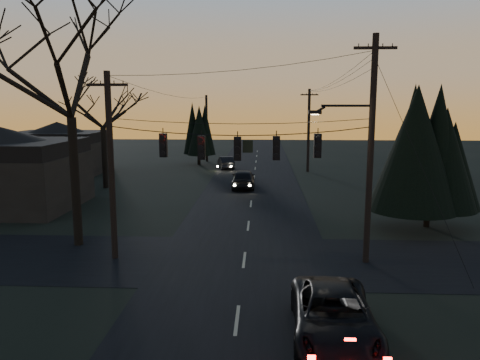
{
  "coord_description": "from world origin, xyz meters",
  "views": [
    {
      "loc": [
        0.81,
        -10.5,
        7.14
      ],
      "look_at": [
        -0.16,
        9.26,
        3.85
      ],
      "focal_mm": 35.0,
      "sensor_mm": 36.0,
      "label": 1
    }
  ],
  "objects_px": {
    "utility_pole_right": "(366,262)",
    "sedan_oncoming_b": "(226,163)",
    "bare_tree_left": "(68,63)",
    "utility_pole_far_r": "(308,172)",
    "sedan_oncoming_a": "(243,179)",
    "evergreen_right": "(431,151)",
    "utility_pole_left": "(115,258)",
    "utility_pole_far_l": "(207,161)",
    "suv_near": "(333,316)"
  },
  "relations": [
    {
      "from": "evergreen_right",
      "to": "utility_pole_far_l",
      "type": "bearing_deg",
      "value": 118.92
    },
    {
      "from": "utility_pole_left",
      "to": "utility_pole_far_r",
      "type": "height_order",
      "value": "same"
    },
    {
      "from": "utility_pole_right",
      "to": "utility_pole_far_r",
      "type": "bearing_deg",
      "value": 90.0
    },
    {
      "from": "utility_pole_left",
      "to": "utility_pole_far_l",
      "type": "distance_m",
      "value": 36.0
    },
    {
      "from": "sedan_oncoming_b",
      "to": "utility_pole_far_l",
      "type": "bearing_deg",
      "value": -77.8
    },
    {
      "from": "sedan_oncoming_a",
      "to": "sedan_oncoming_b",
      "type": "distance_m",
      "value": 11.84
    },
    {
      "from": "bare_tree_left",
      "to": "suv_near",
      "type": "relative_size",
      "value": 2.41
    },
    {
      "from": "utility_pole_far_r",
      "to": "sedan_oncoming_a",
      "type": "distance_m",
      "value": 11.64
    },
    {
      "from": "utility_pole_right",
      "to": "bare_tree_left",
      "type": "relative_size",
      "value": 0.78
    },
    {
      "from": "utility_pole_far_r",
      "to": "suv_near",
      "type": "relative_size",
      "value": 1.59
    },
    {
      "from": "utility_pole_far_l",
      "to": "suv_near",
      "type": "relative_size",
      "value": 1.5
    },
    {
      "from": "evergreen_right",
      "to": "sedan_oncoming_b",
      "type": "distance_m",
      "value": 27.34
    },
    {
      "from": "utility_pole_far_r",
      "to": "sedan_oncoming_b",
      "type": "relative_size",
      "value": 2.11
    },
    {
      "from": "utility_pole_left",
      "to": "evergreen_right",
      "type": "height_order",
      "value": "evergreen_right"
    },
    {
      "from": "bare_tree_left",
      "to": "utility_pole_right",
      "type": "bearing_deg",
      "value": -7.88
    },
    {
      "from": "utility_pole_left",
      "to": "sedan_oncoming_b",
      "type": "relative_size",
      "value": 2.11
    },
    {
      "from": "evergreen_right",
      "to": "sedan_oncoming_b",
      "type": "xyz_separation_m",
      "value": [
        -13.56,
        23.45,
        -3.75
      ]
    },
    {
      "from": "utility_pole_far_l",
      "to": "suv_near",
      "type": "height_order",
      "value": "utility_pole_far_l"
    },
    {
      "from": "utility_pole_right",
      "to": "sedan_oncoming_b",
      "type": "bearing_deg",
      "value": 106.25
    },
    {
      "from": "utility_pole_far_r",
      "to": "sedan_oncoming_a",
      "type": "xyz_separation_m",
      "value": [
        -6.3,
        -9.75,
        0.79
      ]
    },
    {
      "from": "utility_pole_left",
      "to": "evergreen_right",
      "type": "distance_m",
      "value": 18.11
    },
    {
      "from": "utility_pole_left",
      "to": "bare_tree_left",
      "type": "relative_size",
      "value": 0.66
    },
    {
      "from": "utility_pole_far_l",
      "to": "suv_near",
      "type": "xyz_separation_m",
      "value": [
        8.99,
        -43.09,
        0.74
      ]
    },
    {
      "from": "utility_pole_right",
      "to": "sedan_oncoming_a",
      "type": "bearing_deg",
      "value": 109.05
    },
    {
      "from": "utility_pole_right",
      "to": "sedan_oncoming_a",
      "type": "height_order",
      "value": "utility_pole_right"
    },
    {
      "from": "utility_pole_far_l",
      "to": "bare_tree_left",
      "type": "relative_size",
      "value": 0.62
    },
    {
      "from": "utility_pole_left",
      "to": "sedan_oncoming_a",
      "type": "xyz_separation_m",
      "value": [
        5.2,
        18.25,
        0.79
      ]
    },
    {
      "from": "utility_pole_far_r",
      "to": "sedan_oncoming_a",
      "type": "relative_size",
      "value": 1.82
    },
    {
      "from": "sedan_oncoming_a",
      "to": "sedan_oncoming_b",
      "type": "xyz_separation_m",
      "value": [
        -2.4,
        11.59,
        -0.13
      ]
    },
    {
      "from": "utility_pole_right",
      "to": "sedan_oncoming_a",
      "type": "xyz_separation_m",
      "value": [
        -6.3,
        18.25,
        0.79
      ]
    },
    {
      "from": "utility_pole_far_l",
      "to": "suv_near",
      "type": "distance_m",
      "value": 44.02
    },
    {
      "from": "utility_pole_far_l",
      "to": "evergreen_right",
      "type": "xyz_separation_m",
      "value": [
        16.36,
        -29.61,
        4.42
      ]
    },
    {
      "from": "bare_tree_left",
      "to": "utility_pole_far_r",
      "type": "bearing_deg",
      "value": 61.78
    },
    {
      "from": "evergreen_right",
      "to": "sedan_oncoming_a",
      "type": "distance_m",
      "value": 16.68
    },
    {
      "from": "utility_pole_left",
      "to": "evergreen_right",
      "type": "xyz_separation_m",
      "value": [
        16.36,
        6.39,
        4.42
      ]
    },
    {
      "from": "sedan_oncoming_b",
      "to": "evergreen_right",
      "type": "bearing_deg",
      "value": 107.79
    },
    {
      "from": "utility_pole_right",
      "to": "utility_pole_far_l",
      "type": "relative_size",
      "value": 1.25
    },
    {
      "from": "suv_near",
      "to": "sedan_oncoming_a",
      "type": "relative_size",
      "value": 1.14
    },
    {
      "from": "utility_pole_left",
      "to": "utility_pole_far_r",
      "type": "xyz_separation_m",
      "value": [
        11.5,
        28.0,
        0.0
      ]
    },
    {
      "from": "suv_near",
      "to": "evergreen_right",
      "type": "bearing_deg",
      "value": 63.34
    },
    {
      "from": "utility_pole_right",
      "to": "bare_tree_left",
      "type": "distance_m",
      "value": 16.74
    },
    {
      "from": "suv_near",
      "to": "sedan_oncoming_b",
      "type": "xyz_separation_m",
      "value": [
        -6.19,
        36.93,
        -0.08
      ]
    },
    {
      "from": "utility_pole_right",
      "to": "utility_pole_left",
      "type": "distance_m",
      "value": 11.5
    },
    {
      "from": "suv_near",
      "to": "bare_tree_left",
      "type": "bearing_deg",
      "value": 143.83
    },
    {
      "from": "utility_pole_right",
      "to": "suv_near",
      "type": "bearing_deg",
      "value": -109.49
    },
    {
      "from": "utility_pole_left",
      "to": "utility_pole_far_r",
      "type": "relative_size",
      "value": 1.0
    },
    {
      "from": "suv_near",
      "to": "utility_pole_far_l",
      "type": "bearing_deg",
      "value": 103.78
    },
    {
      "from": "bare_tree_left",
      "to": "sedan_oncoming_b",
      "type": "relative_size",
      "value": 3.19
    },
    {
      "from": "utility_pole_right",
      "to": "utility_pole_far_l",
      "type": "xyz_separation_m",
      "value": [
        -11.5,
        36.0,
        0.0
      ]
    },
    {
      "from": "evergreen_right",
      "to": "sedan_oncoming_b",
      "type": "height_order",
      "value": "evergreen_right"
    }
  ]
}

